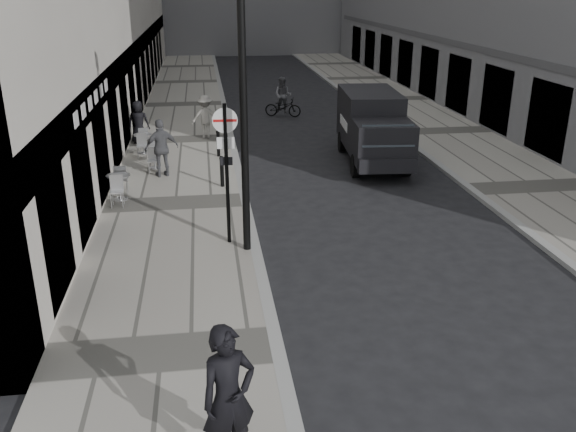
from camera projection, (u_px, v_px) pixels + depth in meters
name	position (u px, v px, depth m)	size (l,w,h in m)	color
sidewalk	(182.00, 140.00, 24.61)	(4.00, 60.00, 0.12)	gray
far_sidewalk	(442.00, 132.00, 26.03)	(4.00, 60.00, 0.12)	gray
walking_man	(229.00, 398.00, 7.72)	(0.74, 0.49, 2.03)	black
sign_post	(226.00, 156.00, 14.12)	(0.58, 0.10, 3.39)	black
lamppost	(243.00, 91.00, 13.17)	(0.30, 0.30, 6.73)	black
bollard_near	(222.00, 172.00, 18.76)	(0.12, 0.12, 0.90)	black
bollard_far	(218.00, 144.00, 22.03)	(0.12, 0.12, 0.90)	black
panel_van	(373.00, 124.00, 21.46)	(2.32, 5.28, 2.42)	black
cyclist	(283.00, 101.00, 28.98)	(1.84, 1.16, 1.88)	black
pedestrian_a	(162.00, 148.00, 19.60)	(1.10, 0.46, 1.87)	#525257
pedestrian_b	(205.00, 117.00, 24.51)	(1.11, 0.64, 1.72)	gray
pedestrian_c	(139.00, 122.00, 23.71)	(0.81, 0.53, 1.66)	black
cafe_table_near	(119.00, 185.00, 17.62)	(0.68, 1.54, 0.88)	silver
cafe_table_mid	(143.00, 142.00, 22.37)	(0.67, 1.50, 0.86)	#A9A9AB
cafe_table_far	(154.00, 156.00, 20.61)	(0.64, 1.45, 0.82)	silver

